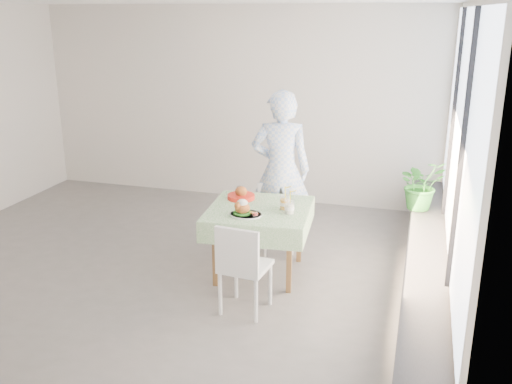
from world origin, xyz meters
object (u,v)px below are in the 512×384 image
(cafe_table, at_px, (259,233))
(chair_far, at_px, (275,231))
(diner, at_px, (281,170))
(chair_near, at_px, (245,284))
(main_dish, at_px, (244,210))
(juice_cup_orange, at_px, (284,203))
(potted_plant, at_px, (421,184))

(cafe_table, bearing_deg, chair_far, 89.10)
(chair_far, bearing_deg, cafe_table, -90.90)
(chair_far, distance_m, diner, 0.71)
(chair_near, bearing_deg, cafe_table, 96.80)
(main_dish, relative_size, juice_cup_orange, 1.14)
(chair_near, bearing_deg, diner, 92.41)
(potted_plant, bearing_deg, chair_near, -127.16)
(chair_far, xyz_separation_m, chair_near, (0.09, -1.46, 0.03))
(main_dish, bearing_deg, cafe_table, 72.40)
(diner, height_order, main_dish, diner)
(cafe_table, xyz_separation_m, juice_cup_orange, (0.26, 0.04, 0.35))
(chair_far, xyz_separation_m, potted_plant, (1.60, 0.53, 0.55))
(cafe_table, distance_m, diner, 0.93)
(chair_far, height_order, potted_plant, potted_plant)
(chair_far, xyz_separation_m, main_dish, (-0.09, -0.91, 0.55))
(chair_far, distance_m, main_dish, 1.07)
(cafe_table, height_order, chair_near, chair_near)
(juice_cup_orange, bearing_deg, chair_near, -100.79)
(chair_near, distance_m, diner, 1.74)
(chair_near, distance_m, main_dish, 0.78)
(diner, relative_size, juice_cup_orange, 6.43)
(cafe_table, height_order, diner, diner)
(chair_far, bearing_deg, juice_cup_orange, -67.61)
(diner, bearing_deg, main_dish, 71.53)
(diner, height_order, potted_plant, diner)
(chair_far, height_order, diner, diner)
(chair_near, relative_size, diner, 0.47)
(main_dish, bearing_deg, chair_far, 84.16)
(main_dish, xyz_separation_m, juice_cup_orange, (0.34, 0.30, 0.01))
(cafe_table, relative_size, potted_plant, 1.89)
(juice_cup_orange, distance_m, potted_plant, 1.76)
(juice_cup_orange, xyz_separation_m, potted_plant, (1.35, 1.14, -0.01))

